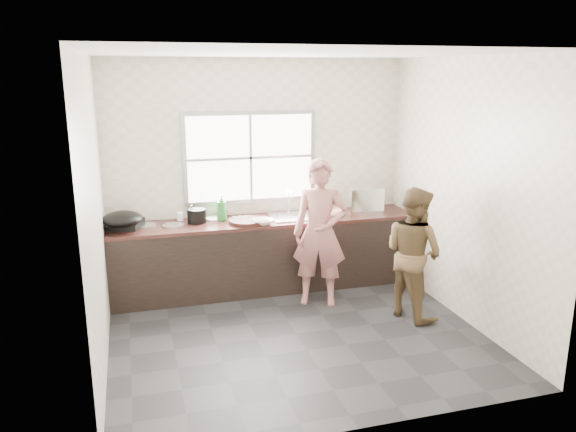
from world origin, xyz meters
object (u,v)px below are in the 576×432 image
object	(u,v)px
person_side	(413,253)
cutting_board	(247,221)
dish_rack	(364,200)
bowl_held	(315,217)
bottle_brown_short	(222,211)
pot_lid_right	(173,225)
black_pot	(197,216)
woman	(320,238)
wok	(122,219)
pot_lid_left	(145,225)
bowl_crabs	(337,213)
bowl_mince	(263,222)
plate_food	(214,218)
bottle_green	(222,208)
glass_jar	(180,216)
burner	(122,224)
bottle_brown_tall	(192,214)

from	to	relation	value
person_side	cutting_board	size ratio (longest dim) A/B	3.43
dish_rack	bowl_held	bearing A→B (deg)	-161.42
bottle_brown_short	pot_lid_right	size ratio (longest dim) A/B	0.61
black_pot	dish_rack	size ratio (longest dim) A/B	0.52
woman	wok	world-z (taller)	woman
pot_lid_left	bowl_crabs	bearing A→B (deg)	-4.17
bowl_mince	bottle_brown_short	bearing A→B (deg)	131.77
bowl_crabs	plate_food	size ratio (longest dim) A/B	0.80
bottle_green	glass_jar	xyz separation A→B (m)	(-0.47, 0.14, -0.11)
bottle_green	pot_lid_left	xyz separation A→B (m)	(-0.87, 0.02, -0.15)
bowl_crabs	bowl_held	bearing A→B (deg)	-159.20
cutting_board	glass_jar	distance (m)	0.79
bottle_brown_short	black_pot	bearing A→B (deg)	-154.82
burner	wok	xyz separation A→B (m)	(0.01, -0.21, 0.11)
black_pot	bottle_brown_short	distance (m)	0.36
person_side	burner	xyz separation A→B (m)	(-2.93, 1.30, 0.19)
bottle_brown_short	burner	xyz separation A→B (m)	(-1.15, -0.11, -0.05)
plate_food	pot_lid_left	size ratio (longest dim) A/B	0.86
bottle_green	bottle_brown_tall	world-z (taller)	bottle_green
woman	bottle_brown_short	size ratio (longest dim) A/B	9.91
dish_rack	bottle_brown_tall	bearing A→B (deg)	179.20
bottle_green	wok	xyz separation A→B (m)	(-1.11, -0.16, -0.02)
cutting_board	bowl_held	bearing A→B (deg)	-6.23
bottle_brown_short	wok	size ratio (longest dim) A/B	0.36
cutting_board	black_pot	size ratio (longest dim) A/B	1.87
bottle_green	dish_rack	world-z (taller)	same
bowl_mince	dish_rack	bearing A→B (deg)	8.91
burner	bowl_crabs	bearing A→B (deg)	-4.29
burner	woman	bearing A→B (deg)	-18.69
bowl_mince	wok	bearing A→B (deg)	175.65
burner	person_side	bearing A→B (deg)	-23.95
person_side	plate_food	bearing A→B (deg)	33.92
bottle_green	cutting_board	bearing A→B (deg)	-34.66
bowl_held	bottle_brown_short	xyz separation A→B (m)	(-1.02, 0.42, 0.05)
bottle_brown_short	dish_rack	world-z (taller)	dish_rack
burner	pot_lid_left	bearing A→B (deg)	-5.45
plate_food	cutting_board	bearing A→B (deg)	-38.81
woman	bottle_brown_tall	bearing A→B (deg)	173.31
bowl_held	pot_lid_left	world-z (taller)	bowl_held
bowl_crabs	black_pot	size ratio (longest dim) A/B	0.81
bowl_held	wok	xyz separation A→B (m)	(-2.16, 0.10, 0.11)
person_side	plate_food	xyz separation A→B (m)	(-1.88, 1.34, 0.17)
pot_lid_right	bottle_green	bearing A→B (deg)	7.15
person_side	pot_lid_right	world-z (taller)	person_side
woman	bowl_held	world-z (taller)	woman
bowl_mince	woman	bearing A→B (deg)	-34.76
burner	bottle_green	bearing A→B (deg)	-2.30
person_side	bowl_crabs	world-z (taller)	person_side
cutting_board	bowl_held	world-z (taller)	bowl_held
person_side	pot_lid_right	distance (m)	2.66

